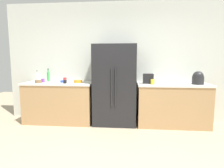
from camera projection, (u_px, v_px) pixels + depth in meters
The scene contains 16 objects.
ground_plane at pixel (111, 163), 2.56m from camera, with size 10.74×10.74×0.00m, color tan.
kitchen_back_panel at pixel (119, 62), 4.38m from camera, with size 5.37×0.10×2.73m, color silver.
counter_left at pixel (60, 102), 4.25m from camera, with size 1.54×0.66×0.91m.
counter_right at pixel (172, 104), 4.02m from camera, with size 1.50×0.66×0.91m.
refrigerator at pixel (115, 85), 4.08m from camera, with size 0.92×0.64×1.74m.
toaster at pixel (148, 79), 3.97m from camera, with size 0.22×0.15×0.21m, color black.
rice_cooker at pixel (198, 78), 3.83m from camera, with size 0.23×0.23×0.27m.
bottle_a at pixel (48, 76), 4.36m from camera, with size 0.06×0.06×0.30m.
bottle_b at pixel (37, 77), 4.27m from camera, with size 0.06×0.06×0.26m.
cup_a at pixel (153, 82), 3.82m from camera, with size 0.08×0.08×0.11m, color yellow.
cup_b at pixel (43, 81), 4.19m from camera, with size 0.07×0.07×0.08m, color purple.
cup_c at pixel (65, 82), 4.00m from camera, with size 0.07×0.07×0.08m, color black.
cup_d at pixel (65, 80), 4.33m from camera, with size 0.07×0.07×0.09m, color red.
bowl_a at pixel (38, 82), 4.07m from camera, with size 0.14×0.14×0.07m, color brown.
bowl_b at pixel (63, 81), 4.18m from camera, with size 0.15×0.15×0.05m, color blue.
bowl_c at pixel (78, 81), 4.12m from camera, with size 0.19×0.19×0.06m, color orange.
Camera 1 is at (0.24, -2.39, 1.41)m, focal length 29.81 mm.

